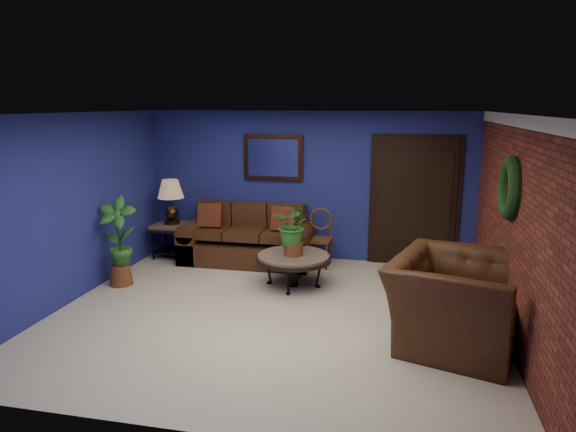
% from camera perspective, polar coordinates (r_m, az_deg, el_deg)
% --- Properties ---
extents(floor, '(5.50, 5.50, 0.00)m').
position_cam_1_polar(floor, '(6.65, -1.60, -10.73)').
color(floor, beige).
rests_on(floor, ground).
extents(wall_back, '(5.50, 0.04, 2.50)m').
position_cam_1_polar(wall_back, '(8.68, 2.27, 3.34)').
color(wall_back, navy).
rests_on(wall_back, ground).
extents(wall_left, '(0.04, 5.00, 2.50)m').
position_cam_1_polar(wall_left, '(7.41, -22.79, 0.82)').
color(wall_left, navy).
rests_on(wall_left, ground).
extents(wall_right_brick, '(0.04, 5.00, 2.50)m').
position_cam_1_polar(wall_right_brick, '(6.23, 23.72, -1.31)').
color(wall_right_brick, maroon).
rests_on(wall_right_brick, ground).
extents(ceiling, '(5.50, 5.00, 0.02)m').
position_cam_1_polar(ceiling, '(6.12, -1.74, 11.33)').
color(ceiling, silver).
rests_on(ceiling, wall_back).
extents(crown_molding, '(0.03, 5.00, 0.14)m').
position_cam_1_polar(crown_molding, '(6.08, 24.41, 9.59)').
color(crown_molding, white).
rests_on(crown_molding, wall_right_brick).
extents(wall_mirror, '(1.02, 0.06, 0.77)m').
position_cam_1_polar(wall_mirror, '(8.70, -1.67, 6.49)').
color(wall_mirror, '#3C2011').
rests_on(wall_mirror, wall_back).
extents(closet_door, '(1.44, 0.06, 2.18)m').
position_cam_1_polar(closet_door, '(8.56, 13.85, 1.50)').
color(closet_door, black).
rests_on(closet_door, wall_back).
extents(wreath, '(0.16, 0.72, 0.72)m').
position_cam_1_polar(wreath, '(6.18, 23.45, 2.88)').
color(wreath, black).
rests_on(wreath, wall_right_brick).
extents(sofa, '(2.18, 0.94, 0.98)m').
position_cam_1_polar(sofa, '(8.69, -4.41, -2.95)').
color(sofa, '#402712').
rests_on(sofa, ground).
extents(coffee_table, '(1.10, 1.10, 0.47)m').
position_cam_1_polar(coffee_table, '(7.46, 0.61, -4.76)').
color(coffee_table, '#4E4944').
rests_on(coffee_table, ground).
extents(end_table, '(0.64, 0.64, 0.59)m').
position_cam_1_polar(end_table, '(9.10, -12.70, -1.69)').
color(end_table, '#4E4944').
rests_on(end_table, ground).
extents(table_lamp, '(0.44, 0.44, 0.74)m').
position_cam_1_polar(table_lamp, '(8.97, -12.89, 2.13)').
color(table_lamp, '#3C2011').
rests_on(table_lamp, end_table).
extents(side_chair, '(0.42, 0.42, 0.94)m').
position_cam_1_polar(side_chair, '(8.41, 3.49, -1.96)').
color(side_chair, brown).
rests_on(side_chair, ground).
extents(armchair, '(1.69, 1.82, 0.97)m').
position_cam_1_polar(armchair, '(6.01, 18.09, -8.99)').
color(armchair, '#402712').
rests_on(armchair, ground).
extents(coffee_plant, '(0.67, 0.62, 0.75)m').
position_cam_1_polar(coffee_plant, '(7.33, 0.62, -1.22)').
color(coffee_plant, brown).
rests_on(coffee_plant, coffee_table).
extents(floor_plant, '(0.41, 0.34, 0.84)m').
position_cam_1_polar(floor_plant, '(6.82, 19.07, -6.91)').
color(floor_plant, brown).
rests_on(floor_plant, ground).
extents(tall_plant, '(0.62, 0.48, 1.31)m').
position_cam_1_polar(tall_plant, '(7.83, -18.33, -2.44)').
color(tall_plant, brown).
rests_on(tall_plant, ground).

